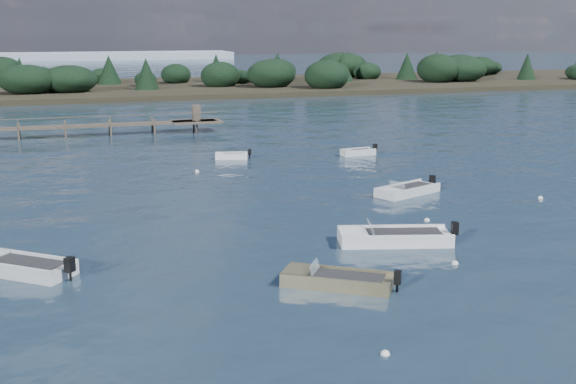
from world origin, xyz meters
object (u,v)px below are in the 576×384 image
object	(u,v)px
dinghy_near_olive	(337,282)
dinghy_mid_white_b	(407,192)
dinghy_mid_grey	(21,269)
tender_far_white	(232,157)
tender_far_grey_b	(358,153)
dinghy_mid_white_a	(394,239)

from	to	relation	value
dinghy_near_olive	dinghy_mid_white_b	distance (m)	17.73
dinghy_mid_grey	tender_far_white	size ratio (longest dim) A/B	1.62
tender_far_grey_b	dinghy_mid_white_a	world-z (taller)	dinghy_mid_white_a
tender_far_grey_b	dinghy_mid_white_b	distance (m)	14.62
tender_far_grey_b	dinghy_mid_white_b	xyz separation A→B (m)	(-2.78, -14.35, 0.00)
tender_far_grey_b	dinghy_mid_white_a	size ratio (longest dim) A/B	0.54
dinghy_mid_grey	dinghy_mid_white_a	distance (m)	17.42
dinghy_mid_grey	tender_far_grey_b	bearing A→B (deg)	41.69
dinghy_mid_grey	dinghy_mid_white_a	world-z (taller)	dinghy_mid_white_a
tender_far_white	dinghy_mid_white_b	bearing A→B (deg)	-64.32
dinghy_mid_white_a	dinghy_mid_white_b	bearing A→B (deg)	59.58
tender_far_grey_b	dinghy_mid_grey	bearing A→B (deg)	-138.31
tender_far_white	dinghy_mid_white_a	size ratio (longest dim) A/B	0.50
dinghy_mid_grey	dinghy_mid_white_a	xyz separation A→B (m)	(17.40, -0.91, 0.00)
dinghy_near_olive	tender_far_grey_b	bearing A→B (deg)	65.11
dinghy_near_olive	tender_far_white	world-z (taller)	dinghy_near_olive
tender_far_grey_b	dinghy_mid_white_b	size ratio (longest dim) A/B	0.66
dinghy_mid_white_a	dinghy_near_olive	bearing A→B (deg)	-135.85
tender_far_white	tender_far_grey_b	bearing A→B (deg)	-8.87
dinghy_near_olive	dinghy_mid_grey	bearing A→B (deg)	155.44
tender_far_grey_b	dinghy_mid_white_b	world-z (taller)	dinghy_mid_white_b
dinghy_mid_white_b	dinghy_mid_white_a	bearing A→B (deg)	-120.42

